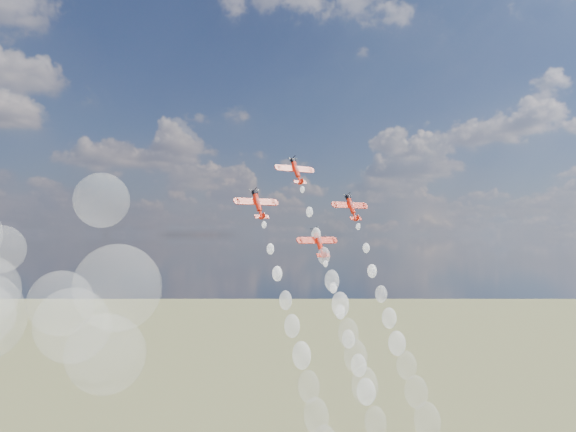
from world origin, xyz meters
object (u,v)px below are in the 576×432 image
at_px(plane_lead, 296,170).
at_px(plane_right, 351,207).
at_px(plane_slot, 319,242).
at_px(plane_left, 258,204).

height_order(plane_lead, plane_right, plane_lead).
relative_size(plane_lead, plane_slot, 1.00).
xyz_separation_m(plane_right, plane_slot, (-15.07, -4.76, -9.42)).
distance_m(plane_lead, plane_right, 18.40).
bearing_deg(plane_right, plane_lead, 162.49).
distance_m(plane_lead, plane_left, 18.40).
bearing_deg(plane_slot, plane_left, 162.49).
distance_m(plane_left, plane_right, 30.15).
bearing_deg(plane_slot, plane_right, 17.51).
height_order(plane_left, plane_right, same).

